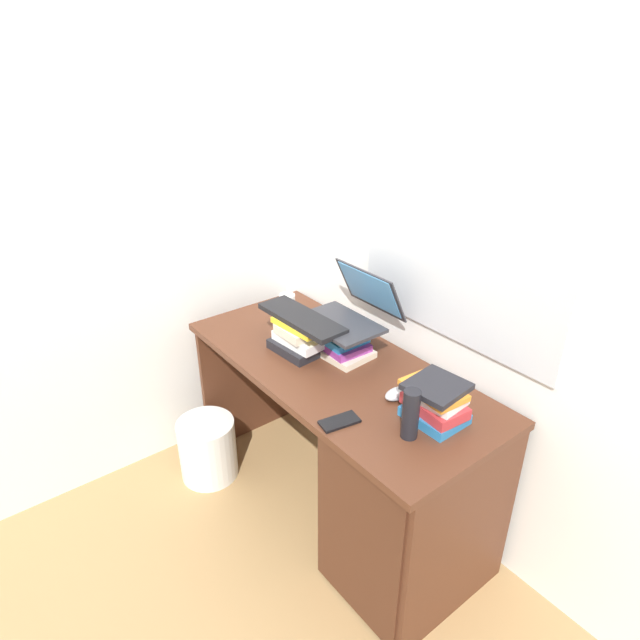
{
  "coord_description": "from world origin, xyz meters",
  "views": [
    {
      "loc": [
        1.42,
        -1.18,
        1.89
      ],
      "look_at": [
        -0.08,
        -0.02,
        0.91
      ],
      "focal_mm": 30.48,
      "sensor_mm": 36.0,
      "label": 1
    }
  ],
  "objects_px": {
    "laptop": "(353,309)",
    "desk": "(389,481)",
    "wastebasket": "(208,449)",
    "water_bottle": "(411,414)",
    "book_stack_keyboard_riser": "(301,336)",
    "book_stack_side": "(435,402)",
    "cell_phone": "(339,422)",
    "book_stack_tall": "(342,341)",
    "keyboard": "(302,318)",
    "mug": "(288,304)",
    "computer_mouse": "(397,394)"
  },
  "relations": [
    {
      "from": "book_stack_side",
      "to": "cell_phone",
      "type": "bearing_deg",
      "value": -124.48
    },
    {
      "from": "book_stack_side",
      "to": "mug",
      "type": "distance_m",
      "value": 0.98
    },
    {
      "from": "book_stack_keyboard_riser",
      "to": "book_stack_side",
      "type": "height_order",
      "value": "book_stack_side"
    },
    {
      "from": "book_stack_tall",
      "to": "computer_mouse",
      "type": "relative_size",
      "value": 2.38
    },
    {
      "from": "desk",
      "to": "mug",
      "type": "xyz_separation_m",
      "value": [
        -0.86,
        0.14,
        0.38
      ]
    },
    {
      "from": "desk",
      "to": "computer_mouse",
      "type": "height_order",
      "value": "computer_mouse"
    },
    {
      "from": "laptop",
      "to": "wastebasket",
      "type": "height_order",
      "value": "laptop"
    },
    {
      "from": "book_stack_tall",
      "to": "desk",
      "type": "bearing_deg",
      "value": -14.0
    },
    {
      "from": "book_stack_tall",
      "to": "water_bottle",
      "type": "relative_size",
      "value": 1.4
    },
    {
      "from": "laptop",
      "to": "wastebasket",
      "type": "distance_m",
      "value": 1.02
    },
    {
      "from": "desk",
      "to": "book_stack_tall",
      "type": "xyz_separation_m",
      "value": [
        -0.42,
        0.1,
        0.39
      ]
    },
    {
      "from": "book_stack_tall",
      "to": "wastebasket",
      "type": "relative_size",
      "value": 0.81
    },
    {
      "from": "computer_mouse",
      "to": "cell_phone",
      "type": "xyz_separation_m",
      "value": [
        -0.02,
        -0.26,
        -0.01
      ]
    },
    {
      "from": "computer_mouse",
      "to": "book_stack_tall",
      "type": "bearing_deg",
      "value": 172.66
    },
    {
      "from": "book_stack_side",
      "to": "laptop",
      "type": "xyz_separation_m",
      "value": [
        -0.54,
        0.1,
        0.11
      ]
    },
    {
      "from": "book_stack_tall",
      "to": "cell_phone",
      "type": "distance_m",
      "value": 0.47
    },
    {
      "from": "computer_mouse",
      "to": "cell_phone",
      "type": "distance_m",
      "value": 0.26
    },
    {
      "from": "book_stack_tall",
      "to": "laptop",
      "type": "height_order",
      "value": "laptop"
    },
    {
      "from": "desk",
      "to": "cell_phone",
      "type": "xyz_separation_m",
      "value": [
        -0.06,
        -0.2,
        0.34
      ]
    },
    {
      "from": "laptop",
      "to": "wastebasket",
      "type": "xyz_separation_m",
      "value": [
        -0.45,
        -0.5,
        -0.77
      ]
    },
    {
      "from": "computer_mouse",
      "to": "mug",
      "type": "bearing_deg",
      "value": 174.16
    },
    {
      "from": "book_stack_side",
      "to": "mug",
      "type": "relative_size",
      "value": 2.0
    },
    {
      "from": "book_stack_tall",
      "to": "mug",
      "type": "bearing_deg",
      "value": 175.43
    },
    {
      "from": "cell_phone",
      "to": "desk",
      "type": "bearing_deg",
      "value": 82.75
    },
    {
      "from": "cell_phone",
      "to": "water_bottle",
      "type": "bearing_deg",
      "value": 45.42
    },
    {
      "from": "book_stack_side",
      "to": "mug",
      "type": "bearing_deg",
      "value": 175.72
    },
    {
      "from": "laptop",
      "to": "water_bottle",
      "type": "relative_size",
      "value": 1.9
    },
    {
      "from": "keyboard",
      "to": "water_bottle",
      "type": "relative_size",
      "value": 2.38
    },
    {
      "from": "desk",
      "to": "mug",
      "type": "bearing_deg",
      "value": 170.77
    },
    {
      "from": "keyboard",
      "to": "computer_mouse",
      "type": "height_order",
      "value": "keyboard"
    },
    {
      "from": "laptop",
      "to": "water_bottle",
      "type": "bearing_deg",
      "value": -22.45
    },
    {
      "from": "book_stack_side",
      "to": "wastebasket",
      "type": "distance_m",
      "value": 1.25
    },
    {
      "from": "keyboard",
      "to": "cell_phone",
      "type": "height_order",
      "value": "keyboard"
    },
    {
      "from": "laptop",
      "to": "computer_mouse",
      "type": "height_order",
      "value": "laptop"
    },
    {
      "from": "desk",
      "to": "book_stack_side",
      "type": "relative_size",
      "value": 6.18
    },
    {
      "from": "book_stack_keyboard_riser",
      "to": "book_stack_tall",
      "type": "bearing_deg",
      "value": 44.51
    },
    {
      "from": "book_stack_keyboard_riser",
      "to": "keyboard",
      "type": "distance_m",
      "value": 0.09
    },
    {
      "from": "book_stack_keyboard_riser",
      "to": "wastebasket",
      "type": "relative_size",
      "value": 0.82
    },
    {
      "from": "mug",
      "to": "water_bottle",
      "type": "distance_m",
      "value": 1.01
    },
    {
      "from": "book_stack_keyboard_riser",
      "to": "book_stack_side",
      "type": "distance_m",
      "value": 0.66
    },
    {
      "from": "cell_phone",
      "to": "book_stack_tall",
      "type": "bearing_deg",
      "value": 149.81
    },
    {
      "from": "laptop",
      "to": "desk",
      "type": "bearing_deg",
      "value": -21.05
    },
    {
      "from": "water_bottle",
      "to": "wastebasket",
      "type": "xyz_separation_m",
      "value": [
        -1.0,
        -0.27,
        -0.67
      ]
    },
    {
      "from": "keyboard",
      "to": "mug",
      "type": "xyz_separation_m",
      "value": [
        -0.32,
        0.15,
        -0.1
      ]
    },
    {
      "from": "water_bottle",
      "to": "desk",
      "type": "bearing_deg",
      "value": 153.18
    },
    {
      "from": "cell_phone",
      "to": "laptop",
      "type": "bearing_deg",
      "value": 145.02
    },
    {
      "from": "desk",
      "to": "book_stack_tall",
      "type": "height_order",
      "value": "book_stack_tall"
    },
    {
      "from": "wastebasket",
      "to": "cell_phone",
      "type": "bearing_deg",
      "value": 9.73
    },
    {
      "from": "book_stack_side",
      "to": "keyboard",
      "type": "bearing_deg",
      "value": -173.14
    },
    {
      "from": "keyboard",
      "to": "computer_mouse",
      "type": "xyz_separation_m",
      "value": [
        0.49,
        0.07,
        -0.13
      ]
    }
  ]
}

